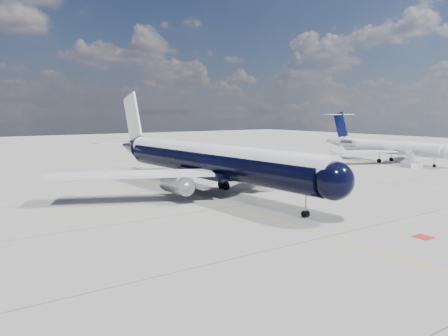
{
  "coord_description": "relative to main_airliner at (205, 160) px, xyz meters",
  "views": [
    {
      "loc": [
        -29.5,
        -30.96,
        11.09
      ],
      "look_at": [
        2.17,
        14.59,
        4.0
      ],
      "focal_mm": 35.0,
      "sensor_mm": 36.0,
      "label": 1
    }
  ],
  "objects": [
    {
      "name": "red_marking",
      "position": [
        4.06,
        -29.99,
        -4.58
      ],
      "size": [
        1.6,
        1.6,
        0.01
      ],
      "primitive_type": "cube",
      "color": "maroon",
      "rests_on": "ground"
    },
    {
      "name": "main_airliner",
      "position": [
        0.0,
        0.0,
        0.0
      ],
      "size": [
        41.97,
        51.1,
        14.76
      ],
      "rotation": [
        0.0,
        0.0,
        0.04
      ],
      "color": "black",
      "rests_on": "ground"
    },
    {
      "name": "regional_jet",
      "position": [
        53.11,
        9.39,
        -1.02
      ],
      "size": [
        29.07,
        33.28,
        11.3
      ],
      "rotation": [
        0.0,
        0.0,
        -0.01
      ],
      "color": "silver",
      "rests_on": "ground"
    },
    {
      "name": "taxiway_centerline",
      "position": [
        -2.74,
        5.01,
        -4.58
      ],
      "size": [
        0.16,
        160.0,
        0.01
      ],
      "primitive_type": "cube",
      "color": "#EEB10C",
      "rests_on": "ground"
    },
    {
      "name": "ground",
      "position": [
        -2.74,
        10.01,
        -4.58
      ],
      "size": [
        320.0,
        320.0,
        0.0
      ],
      "primitive_type": "plane",
      "color": "gray",
      "rests_on": "ground"
    },
    {
      "name": "boarding_stair",
      "position": [
        49.21,
        -0.55,
        -3.89
      ],
      "size": [
        3.79,
        4.17,
        3.75
      ],
      "rotation": [
        0.0,
        0.0,
        -0.38
      ],
      "color": "silver",
      "rests_on": "ground"
    }
  ]
}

